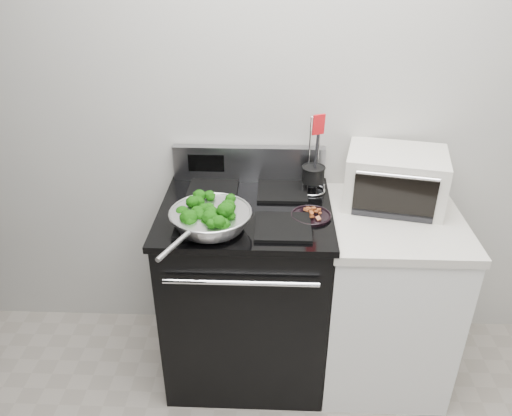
{
  "coord_description": "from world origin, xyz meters",
  "views": [
    {
      "loc": [
        -0.17,
        -0.59,
        2.06
      ],
      "look_at": [
        -0.25,
        1.36,
        0.98
      ],
      "focal_mm": 35.0,
      "sensor_mm": 36.0,
      "label": 1
    }
  ],
  "objects_px": {
    "gas_range": "(247,288)",
    "bacon_plate": "(311,214)",
    "utensil_holder": "(313,178)",
    "skillet": "(210,218)",
    "toaster_oven": "(395,178)"
  },
  "relations": [
    {
      "from": "gas_range",
      "to": "skillet",
      "type": "bearing_deg",
      "value": -125.07
    },
    {
      "from": "bacon_plate",
      "to": "utensil_holder",
      "type": "height_order",
      "value": "utensil_holder"
    },
    {
      "from": "utensil_holder",
      "to": "gas_range",
      "type": "bearing_deg",
      "value": -173.93
    },
    {
      "from": "bacon_plate",
      "to": "utensil_holder",
      "type": "bearing_deg",
      "value": 85.18
    },
    {
      "from": "gas_range",
      "to": "toaster_oven",
      "type": "height_order",
      "value": "toaster_oven"
    },
    {
      "from": "toaster_oven",
      "to": "bacon_plate",
      "type": "bearing_deg",
      "value": -140.68
    },
    {
      "from": "bacon_plate",
      "to": "toaster_oven",
      "type": "height_order",
      "value": "toaster_oven"
    },
    {
      "from": "utensil_holder",
      "to": "toaster_oven",
      "type": "xyz_separation_m",
      "value": [
        0.38,
        -0.04,
        0.03
      ]
    },
    {
      "from": "skillet",
      "to": "bacon_plate",
      "type": "distance_m",
      "value": 0.45
    },
    {
      "from": "gas_range",
      "to": "bacon_plate",
      "type": "xyz_separation_m",
      "value": [
        0.29,
        -0.07,
        0.48
      ]
    },
    {
      "from": "gas_range",
      "to": "toaster_oven",
      "type": "xyz_separation_m",
      "value": [
        0.7,
        0.14,
        0.56
      ]
    },
    {
      "from": "gas_range",
      "to": "utensil_holder",
      "type": "xyz_separation_m",
      "value": [
        0.32,
        0.18,
        0.53
      ]
    },
    {
      "from": "skillet",
      "to": "bacon_plate",
      "type": "xyz_separation_m",
      "value": [
        0.43,
        0.12,
        -0.04
      ]
    },
    {
      "from": "bacon_plate",
      "to": "gas_range",
      "type": "bearing_deg",
      "value": 166.29
    },
    {
      "from": "gas_range",
      "to": "bacon_plate",
      "type": "distance_m",
      "value": 0.57
    }
  ]
}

